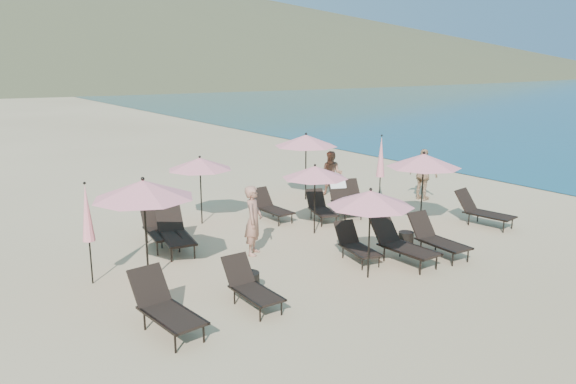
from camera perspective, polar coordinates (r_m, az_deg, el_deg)
ground at (r=14.29m, az=10.69°, el=-6.53°), size 800.00×800.00×0.00m
volcanic_headland at (r=323.15m, az=-20.36°, el=16.15°), size 690.00×690.00×55.00m
lounger_0 at (r=10.48m, az=-12.41°, el=-11.24°), size 0.87×1.83×1.02m
lounger_1 at (r=11.28m, az=-3.81°, el=-9.49°), size 0.62×1.55×0.89m
lounger_2 at (r=13.85m, az=6.90°, el=-5.30°), size 0.80×1.54×0.84m
lounger_3 at (r=13.84m, az=11.43°, el=-5.08°), size 0.77×1.84×1.04m
lounger_4 at (r=14.55m, az=14.85°, el=-4.50°), size 0.71×1.71×0.97m
lounger_5 at (r=17.56m, az=19.13°, el=-1.75°), size 0.94×1.81×0.99m
lounger_6 at (r=14.71m, az=-11.46°, el=-3.98°), size 1.00×1.91×1.05m
lounger_7 at (r=15.25m, az=-12.94°, el=-3.46°), size 0.91×1.88×1.04m
lounger_8 at (r=17.20m, az=-1.74°, el=-1.46°), size 0.67×1.59×0.90m
lounger_9 at (r=17.16m, az=3.35°, el=-1.58°), size 0.98×1.59×0.86m
lounger_10 at (r=17.99m, az=5.64°, el=-0.59°), size 1.14×1.81×1.06m
lounger_11 at (r=18.87m, az=6.93°, el=-0.33°), size 0.97×1.57×0.85m
umbrella_open_0 at (r=12.32m, az=-14.49°, el=0.25°), size 2.20×2.20×2.37m
umbrella_open_1 at (r=15.52m, az=2.75°, el=2.03°), size 1.86×1.86×2.00m
umbrella_open_2 at (r=16.39m, az=13.62°, el=3.13°), size 2.11×2.11×2.27m
umbrella_open_3 at (r=16.67m, az=-8.94°, el=2.86°), size 1.92×1.92×2.07m
umbrella_open_4 at (r=19.44m, az=1.84°, el=5.25°), size 2.20×2.20×2.37m
umbrella_open_5 at (r=12.36m, az=8.38°, el=-0.65°), size 1.93×1.93×2.07m
umbrella_closed_0 at (r=18.65m, az=9.42°, el=3.52°), size 0.29×0.29×2.44m
umbrella_closed_1 at (r=12.70m, az=-19.74°, el=-2.07°), size 0.27×0.27×2.28m
side_table_0 at (r=11.95m, az=-3.97°, el=-9.15°), size 0.44×0.44×0.44m
side_table_1 at (r=15.00m, az=11.88°, el=-4.77°), size 0.39×0.39×0.42m
beachgoer_a at (r=14.04m, az=-3.54°, el=-2.89°), size 0.75×0.76×1.76m
beachgoer_b at (r=20.22m, az=4.48°, el=1.85°), size 0.98×1.01×1.64m
beachgoer_c at (r=20.15m, az=13.60°, el=1.73°), size 0.67×1.13×1.80m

